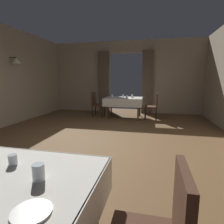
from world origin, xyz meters
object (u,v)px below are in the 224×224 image
Objects in this scene: plate_near_c at (32,212)px; glass_near_d at (13,160)px; dining_table_near at (11,190)px; dining_table_mid at (124,100)px; chair_mid_right at (153,105)px; glass_mid_b at (127,97)px; chair_mid_left at (96,103)px; glass_near_b at (39,172)px; glass_mid_d at (112,96)px; glass_mid_a at (123,96)px; glass_mid_c at (132,96)px.

glass_near_d reaches higher than plate_near_c.
dining_table_near is 0.90× the size of dining_table_mid.
dining_table_mid is 1.46× the size of chair_mid_right.
glass_mid_b is at bearing 89.49° from dining_table_near.
chair_mid_left is 5.94m from glass_near_b.
glass_mid_d is (-0.42, -0.08, 0.15)m from dining_table_mid.
glass_mid_b is 1.03× the size of glass_mid_d.
glass_near_d is at bearing -85.45° from glass_mid_d.
plate_near_c is at bearing -81.26° from glass_mid_d.
chair_mid_right is at bearing 1.95° from glass_mid_d.
glass_mid_a is 0.71m from glass_mid_b.
glass_near_b reaches higher than dining_table_mid.
glass_near_b is at bearing -86.52° from dining_table_mid.
dining_table_mid is 5.56m from glass_near_d.
glass_mid_b is (-0.90, -0.34, 0.29)m from chair_mid_right.
dining_table_near is 10.57× the size of glass_mid_c.
glass_mid_a is (-0.20, 6.01, 0.15)m from dining_table_near.
glass_near_d is at bearing 137.49° from plate_near_c.
chair_mid_right reaches higher than glass_near_b.
glass_mid_b is at bearing -18.33° from chair_mid_left.
chair_mid_left is 1.00× the size of chair_mid_right.
plate_near_c is (0.37, -0.28, 0.11)m from dining_table_near.
dining_table_mid is at bearing 114.15° from glass_mid_b.
dining_table_mid is 6.92× the size of plate_near_c.
glass_mid_d is at bearing 98.74° from plate_near_c.
glass_mid_c is at bearing 90.54° from glass_near_b.
chair_mid_right is 1.01m from glass_mid_b.
dining_table_mid is at bearing -75.19° from glass_mid_a.
glass_near_b is 0.57× the size of plate_near_c.
dining_table_near is at bearing -88.82° from dining_table_mid.
glass_mid_a is at bearing 14.64° from chair_mid_left.
chair_mid_right is 1.51m from glass_mid_d.
glass_near_d is at bearing 122.72° from dining_table_near.
dining_table_mid is 1.08m from chair_mid_left.
dining_table_near is 10.90× the size of glass_near_b.
dining_table_mid is 0.45m from glass_mid_d.
glass_mid_d is (-0.34, -0.38, 0.01)m from glass_mid_a.
glass_mid_a is (0.99, 0.26, 0.28)m from chair_mid_left.
glass_mid_b reaches higher than glass_near_b.
glass_mid_a is 0.43m from glass_mid_c.
glass_mid_b is at bearing 93.32° from plate_near_c.
chair_mid_left is at bearing 101.61° from dining_table_near.
glass_mid_b is at bearing -159.29° from chair_mid_right.
glass_near_d is at bearing 154.26° from glass_near_b.
glass_near_d is 5.19m from glass_mid_b.
glass_mid_c is at bearing 87.20° from glass_near_d.
glass_near_d is 0.70× the size of glass_mid_d.
glass_near_d reaches higher than dining_table_near.
glass_mid_d is (-0.44, 5.48, 0.02)m from glass_near_d.
chair_mid_left is (-1.18, 5.75, -0.13)m from dining_table_near.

